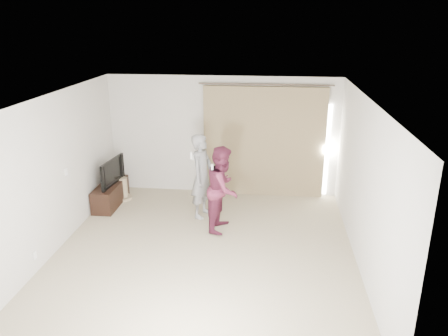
{
  "coord_description": "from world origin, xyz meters",
  "views": [
    {
      "loc": [
        1.05,
        -6.42,
        3.75
      ],
      "look_at": [
        0.2,
        1.2,
        1.1
      ],
      "focal_mm": 35.0,
      "sensor_mm": 36.0,
      "label": 1
    }
  ],
  "objects_px": {
    "tv_console": "(111,194)",
    "person_man": "(202,176)",
    "person_woman": "(223,189)",
    "tv": "(108,172)"
  },
  "relations": [
    {
      "from": "tv_console",
      "to": "person_man",
      "type": "height_order",
      "value": "person_man"
    },
    {
      "from": "tv_console",
      "to": "person_woman",
      "type": "height_order",
      "value": "person_woman"
    },
    {
      "from": "tv",
      "to": "person_man",
      "type": "bearing_deg",
      "value": -92.32
    },
    {
      "from": "tv",
      "to": "person_woman",
      "type": "relative_size",
      "value": 0.59
    },
    {
      "from": "tv_console",
      "to": "person_woman",
      "type": "bearing_deg",
      "value": -18.59
    },
    {
      "from": "tv_console",
      "to": "person_man",
      "type": "bearing_deg",
      "value": -9.15
    },
    {
      "from": "person_man",
      "to": "tv_console",
      "type": "bearing_deg",
      "value": 170.85
    },
    {
      "from": "person_man",
      "to": "tv",
      "type": "bearing_deg",
      "value": 170.85
    },
    {
      "from": "person_man",
      "to": "person_woman",
      "type": "xyz_separation_m",
      "value": [
        0.47,
        -0.51,
        -0.04
      ]
    },
    {
      "from": "person_man",
      "to": "person_woman",
      "type": "height_order",
      "value": "person_man"
    }
  ]
}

